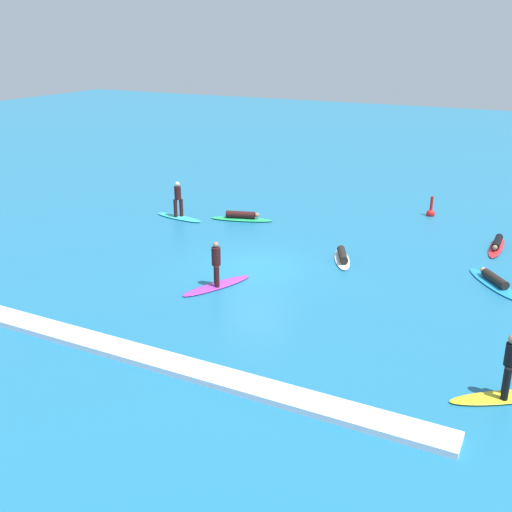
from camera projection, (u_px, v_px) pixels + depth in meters
name	position (u px, v px, depth m)	size (l,w,h in m)	color
ground_plane	(256.00, 267.00, 24.80)	(120.00, 120.00, 0.00)	#1E6B93
surfer_on_blue_board	(494.00, 281.00, 23.08)	(2.59, 3.01, 0.43)	#1E8CD1
surfer_on_yellow_board	(506.00, 384.00, 15.80)	(2.82, 2.26, 1.87)	yellow
surfer_on_white_board	(342.00, 257.00, 25.51)	(1.59, 2.52, 0.44)	white
surfer_on_purple_board	(217.00, 275.00, 22.79)	(1.81, 3.08, 1.78)	purple
surfer_on_green_board	(242.00, 217.00, 30.96)	(3.27, 1.62, 0.47)	#23B266
surfer_on_teal_board	(178.00, 209.00, 31.14)	(2.95, 1.03, 1.92)	#33C6CC
surfer_on_red_board	(497.00, 245.00, 26.98)	(0.58, 3.20, 0.43)	red
marker_buoy	(431.00, 212.00, 31.68)	(0.44, 0.44, 1.15)	red
wave_crest	(132.00, 353.00, 18.04)	(18.89, 0.90, 0.18)	white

